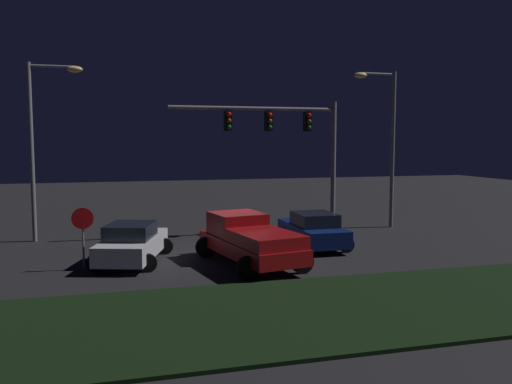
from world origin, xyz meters
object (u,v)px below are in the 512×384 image
object	(u,v)px
pickup_truck	(249,237)
street_lamp_left	(42,130)
street_lamp_right	(385,130)
stop_sign	(83,226)
car_sedan	(132,243)
car_sedan_far	(313,230)
traffic_signal_gantry	(287,134)

from	to	relation	value
pickup_truck	street_lamp_left	size ratio (longest dim) A/B	0.71
street_lamp_right	stop_sign	size ratio (longest dim) A/B	3.65
car_sedan	street_lamp_left	bearing A→B (deg)	50.25
car_sedan_far	stop_sign	xyz separation A→B (m)	(-9.37, -1.73, 0.82)
car_sedan	stop_sign	bearing A→B (deg)	130.81
street_lamp_right	stop_sign	world-z (taller)	street_lamp_right
car_sedan	stop_sign	world-z (taller)	stop_sign
pickup_truck	traffic_signal_gantry	world-z (taller)	traffic_signal_gantry
car_sedan	street_lamp_left	xyz separation A→B (m)	(-3.62, 5.57, 4.31)
car_sedan	car_sedan_far	distance (m)	7.71
street_lamp_right	pickup_truck	bearing A→B (deg)	-144.98
car_sedan_far	traffic_signal_gantry	world-z (taller)	traffic_signal_gantry
car_sedan_far	street_lamp_right	xyz separation A→B (m)	(5.52, 3.94, 4.36)
car_sedan_far	street_lamp_left	bearing A→B (deg)	68.81
street_lamp_left	stop_sign	distance (m)	7.46
street_lamp_left	car_sedan_far	bearing A→B (deg)	-22.14
pickup_truck	car_sedan	distance (m)	4.40
car_sedan_far	street_lamp_right	distance (m)	8.07
pickup_truck	street_lamp_left	xyz separation A→B (m)	(-7.78, 6.96, 4.05)
traffic_signal_gantry	street_lamp_left	xyz separation A→B (m)	(-11.29, 1.06, 0.15)
car_sedan_far	street_lamp_left	distance (m)	12.91
pickup_truck	car_sedan_far	size ratio (longest dim) A/B	1.28
car_sedan_far	traffic_signal_gantry	size ratio (longest dim) A/B	0.53
stop_sign	car_sedan	bearing A→B (deg)	23.58
street_lamp_right	stop_sign	xyz separation A→B (m)	(-14.89, -5.67, -3.54)
street_lamp_left	stop_sign	xyz separation A→B (m)	(1.90, -6.32, -3.49)
traffic_signal_gantry	street_lamp_left	world-z (taller)	street_lamp_left
traffic_signal_gantry	stop_sign	size ratio (longest dim) A/B	3.73
car_sedan	traffic_signal_gantry	world-z (taller)	traffic_signal_gantry
car_sedan	car_sedan_far	size ratio (longest dim) A/B	1.07
pickup_truck	street_lamp_left	world-z (taller)	street_lamp_left
car_sedan_far	street_lamp_right	bearing A→B (deg)	-53.57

